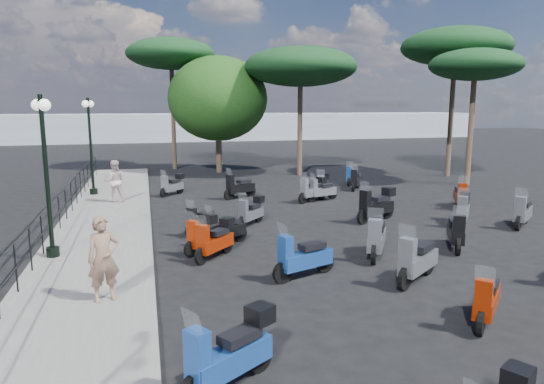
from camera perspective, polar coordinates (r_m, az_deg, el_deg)
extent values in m
plane|color=black|center=(14.25, 6.84, -6.28)|extent=(120.00, 120.00, 0.00)
cube|color=#615E5C|center=(16.25, -19.32, -4.46)|extent=(3.00, 30.00, 0.15)
cylinder|color=black|center=(11.54, -27.92, -7.79)|extent=(0.04, 0.04, 1.10)
cylinder|color=black|center=(12.82, -26.56, -5.95)|extent=(0.04, 0.04, 1.10)
cylinder|color=black|center=(14.11, -25.45, -4.44)|extent=(0.04, 0.04, 1.10)
cylinder|color=black|center=(15.42, -24.53, -3.19)|extent=(0.04, 0.04, 1.10)
cylinder|color=black|center=(16.74, -23.76, -2.14)|extent=(0.04, 0.04, 1.10)
cylinder|color=black|center=(18.07, -23.10, -1.23)|extent=(0.04, 0.04, 1.10)
cylinder|color=black|center=(19.40, -22.53, -0.46)|extent=(0.04, 0.04, 1.10)
cylinder|color=black|center=(20.74, -22.04, 0.22)|extent=(0.04, 0.04, 1.10)
cylinder|color=black|center=(22.08, -21.61, 0.82)|extent=(0.04, 0.04, 1.10)
cylinder|color=black|center=(23.42, -21.22, 1.35)|extent=(0.04, 0.04, 1.10)
cylinder|color=black|center=(24.77, -20.88, 1.82)|extent=(0.04, 0.04, 1.10)
cylinder|color=black|center=(26.11, -20.57, 2.24)|extent=(0.04, 0.04, 1.10)
cylinder|color=black|center=(27.47, -20.29, 2.62)|extent=(0.04, 0.04, 1.10)
cylinder|color=black|center=(28.82, -20.04, 2.96)|extent=(0.04, 0.04, 1.10)
cube|color=black|center=(15.98, -24.27, -0.79)|extent=(0.04, 26.00, 0.04)
cube|color=black|center=(16.08, -24.13, -2.64)|extent=(0.04, 26.00, 0.04)
cylinder|color=black|center=(13.88, -24.38, -6.42)|extent=(0.33, 0.33, 0.25)
cylinder|color=black|center=(13.49, -24.98, 1.54)|extent=(0.11, 0.11, 4.14)
cylinder|color=black|center=(13.37, -25.60, 9.67)|extent=(0.37, 0.89, 0.04)
sphere|color=white|center=(13.83, -25.91, 9.20)|extent=(0.29, 0.29, 0.29)
sphere|color=white|center=(12.91, -25.20, 9.25)|extent=(0.29, 0.29, 0.29)
cylinder|color=black|center=(22.75, -20.23, 0.08)|extent=(0.33, 0.33, 0.25)
cylinder|color=black|center=(22.51, -20.54, 5.01)|extent=(0.12, 0.12, 4.18)
cylinder|color=black|center=(22.44, -20.85, 9.93)|extent=(0.15, 0.94, 0.04)
sphere|color=white|center=(22.90, -20.58, 9.68)|extent=(0.29, 0.29, 0.29)
sphere|color=white|center=(21.98, -21.10, 9.65)|extent=(0.29, 0.29, 0.29)
imported|color=brown|center=(10.27, -19.21, -7.44)|extent=(0.73, 0.58, 1.73)
imported|color=#C5A8A8|center=(20.56, -18.04, 1.23)|extent=(0.85, 0.67, 1.69)
cube|color=black|center=(6.80, 26.96, -18.85)|extent=(0.44, 0.43, 0.25)
cylinder|color=black|center=(7.80, -1.52, -18.76)|extent=(0.48, 0.37, 0.51)
cube|color=navy|center=(7.35, -4.84, -19.03)|extent=(1.35, 1.06, 0.36)
cube|color=black|center=(7.32, -3.81, -16.52)|extent=(0.71, 0.61, 0.15)
cube|color=navy|center=(6.86, -8.77, -18.56)|extent=(0.37, 0.39, 0.74)
plane|color=white|center=(6.61, -9.32, -15.11)|extent=(0.29, 0.38, 0.39)
cube|color=black|center=(7.51, -1.43, -14.16)|extent=(0.49, 0.48, 0.28)
cylinder|color=black|center=(12.59, -8.32, -7.45)|extent=(0.39, 0.41, 0.47)
cylinder|color=black|center=(13.49, -5.32, -6.17)|extent=(0.39, 0.41, 0.47)
cube|color=#8E1F05|center=(13.02, -6.66, -6.00)|extent=(1.11, 1.14, 0.33)
cube|color=black|center=(13.08, -6.27, -4.68)|extent=(0.61, 0.62, 0.14)
cube|color=#8E1F05|center=(12.52, -8.16, -5.40)|extent=(0.36, 0.36, 0.68)
plane|color=white|center=(12.37, -8.38, -3.51)|extent=(0.32, 0.31, 0.36)
cube|color=black|center=(13.35, -5.32, -3.59)|extent=(0.45, 0.45, 0.25)
cylinder|color=black|center=(13.23, -9.49, -6.63)|extent=(0.42, 0.34, 0.45)
cylinder|color=black|center=(13.97, -5.96, -5.64)|extent=(0.42, 0.34, 0.45)
cube|color=#8E1F05|center=(13.58, -7.55, -5.40)|extent=(1.19, 0.98, 0.32)
cube|color=black|center=(13.62, -7.08, -4.19)|extent=(0.63, 0.56, 0.13)
cube|color=#8E1F05|center=(13.16, -9.30, -4.75)|extent=(0.33, 0.35, 0.66)
plane|color=white|center=(13.03, -9.54, -2.99)|extent=(0.27, 0.34, 0.35)
cylinder|color=black|center=(15.12, -9.54, -4.55)|extent=(0.37, 0.36, 0.43)
cylinder|color=black|center=(15.90, -7.00, -3.75)|extent=(0.37, 0.36, 0.43)
cube|color=black|center=(15.50, -8.15, -3.54)|extent=(1.05, 1.01, 0.30)
cube|color=black|center=(15.56, -7.81, -2.54)|extent=(0.57, 0.56, 0.12)
cube|color=black|center=(15.07, -9.41, -3.00)|extent=(0.32, 0.33, 0.62)
plane|color=white|center=(14.95, -9.59, -1.55)|extent=(0.28, 0.29, 0.33)
cylinder|color=black|center=(21.91, -12.61, -0.06)|extent=(0.37, 0.37, 0.43)
cylinder|color=black|center=(22.71, -10.78, 0.37)|extent=(0.37, 0.37, 0.43)
cube|color=gray|center=(22.31, -11.61, 0.59)|extent=(1.04, 1.06, 0.31)
cube|color=black|center=(22.39, -11.38, 1.29)|extent=(0.57, 0.58, 0.13)
cube|color=gray|center=(21.89, -12.52, 1.04)|extent=(0.33, 0.33, 0.63)
plane|color=white|center=(21.79, -12.66, 2.08)|extent=(0.30, 0.29, 0.34)
cube|color=black|center=(22.63, -10.80, 1.82)|extent=(0.42, 0.42, 0.23)
cylinder|color=black|center=(9.60, 23.37, -13.98)|extent=(0.40, 0.39, 0.46)
cylinder|color=black|center=(10.66, 24.27, -11.60)|extent=(0.40, 0.39, 0.46)
cube|color=#8E1F05|center=(10.11, 23.96, -11.72)|extent=(1.13, 1.11, 0.33)
cube|color=black|center=(10.17, 24.19, -9.98)|extent=(0.62, 0.61, 0.13)
cube|color=#8E1F05|center=(9.50, 23.63, -11.36)|extent=(0.35, 0.36, 0.67)
plane|color=white|center=(9.30, 23.77, -8.99)|extent=(0.31, 0.32, 0.36)
cylinder|color=black|center=(11.21, 1.25, -9.47)|extent=(0.51, 0.28, 0.51)
cylinder|color=black|center=(11.97, 6.22, -8.24)|extent=(0.51, 0.28, 0.51)
cube|color=navy|center=(11.55, 4.04, -7.89)|extent=(1.42, 0.82, 0.36)
cube|color=black|center=(11.57, 4.75, -6.33)|extent=(0.71, 0.52, 0.15)
cube|color=navy|center=(11.10, 1.61, -7.01)|extent=(0.33, 0.38, 0.74)
plane|color=white|center=(10.94, 1.36, -4.68)|extent=(0.22, 0.41, 0.39)
cylinder|color=black|center=(12.75, 11.89, -7.19)|extent=(0.38, 0.51, 0.53)
cylinder|color=black|center=(14.02, 12.42, -5.61)|extent=(0.38, 0.51, 0.53)
cube|color=#9698A0|center=(13.38, 12.22, -5.47)|extent=(1.08, 1.42, 0.38)
cube|color=black|center=(13.48, 12.35, -3.99)|extent=(0.63, 0.74, 0.16)
cube|color=#9698A0|center=(12.69, 12.01, -4.87)|extent=(0.41, 0.38, 0.78)
plane|color=white|center=(12.51, 12.06, -2.74)|extent=(0.40, 0.30, 0.41)
cylinder|color=black|center=(13.93, -7.42, -5.72)|extent=(0.44, 0.29, 0.45)
cylinder|color=black|center=(14.58, -3.77, -4.93)|extent=(0.44, 0.29, 0.45)
cube|color=black|center=(14.23, -5.41, -4.63)|extent=(1.23, 0.85, 0.32)
cube|color=black|center=(14.26, -4.91, -3.50)|extent=(0.63, 0.51, 0.13)
cube|color=black|center=(13.86, -7.21, -3.94)|extent=(0.32, 0.35, 0.66)
plane|color=white|center=(13.73, -7.44, -2.26)|extent=(0.23, 0.35, 0.35)
cylinder|color=black|center=(15.98, -3.51, -3.60)|extent=(0.36, 0.38, 0.44)
cylinder|color=black|center=(16.90, -1.58, -2.83)|extent=(0.36, 0.38, 0.44)
cube|color=#54555D|center=(16.44, -2.44, -2.62)|extent=(1.03, 1.08, 0.31)
cube|color=black|center=(16.51, -2.17, -1.65)|extent=(0.57, 0.59, 0.13)
cube|color=#54555D|center=(15.95, -3.39, -2.09)|extent=(0.34, 0.33, 0.64)
plane|color=white|center=(15.82, -3.51, -0.68)|extent=(0.30, 0.29, 0.34)
cube|color=black|center=(16.79, -1.56, -0.88)|extent=(0.42, 0.42, 0.24)
cylinder|color=black|center=(20.84, -5.10, -0.28)|extent=(0.49, 0.33, 0.50)
cylinder|color=black|center=(21.62, -2.50, 0.13)|extent=(0.49, 0.33, 0.50)
cube|color=black|center=(21.22, -3.67, 0.44)|extent=(1.35, 0.95, 0.35)
cube|color=black|center=(21.29, -3.32, 1.27)|extent=(0.69, 0.57, 0.15)
cube|color=black|center=(20.81, -4.94, 1.04)|extent=(0.35, 0.38, 0.73)
plane|color=white|center=(20.70, -5.09, 2.30)|extent=(0.26, 0.39, 0.39)
cylinder|color=black|center=(11.19, 15.32, -9.81)|extent=(0.50, 0.40, 0.53)
cylinder|color=black|center=(12.36, 17.90, -8.02)|extent=(0.50, 0.40, 0.53)
cube|color=gray|center=(11.76, 16.84, -7.87)|extent=(1.39, 1.15, 0.38)
cube|color=black|center=(11.84, 17.27, -6.20)|extent=(0.74, 0.66, 0.16)
cube|color=gray|center=(11.11, 15.64, -7.20)|extent=(0.39, 0.41, 0.78)
plane|color=white|center=(10.91, 15.62, -4.78)|extent=(0.32, 0.39, 0.41)
cylinder|color=black|center=(14.14, 21.02, -5.99)|extent=(0.33, 0.49, 0.50)
cylinder|color=black|center=(15.33, 20.51, -4.72)|extent=(0.33, 0.49, 0.50)
cube|color=black|center=(14.74, 20.78, -4.58)|extent=(0.97, 1.35, 0.35)
cube|color=black|center=(14.84, 20.78, -3.32)|extent=(0.58, 0.70, 0.15)
cube|color=black|center=(14.10, 21.10, -4.03)|extent=(0.38, 0.35, 0.73)
plane|color=white|center=(13.93, 21.25, -2.23)|extent=(0.39, 0.26, 0.39)
cylinder|color=black|center=(16.85, 10.66, -2.86)|extent=(0.53, 0.33, 0.54)
cylinder|color=black|center=(17.88, 13.42, -2.21)|extent=(0.53, 0.33, 0.54)
cube|color=black|center=(17.36, 12.22, -1.85)|extent=(1.48, 0.96, 0.38)
cube|color=black|center=(17.45, 12.65, -0.76)|extent=(0.75, 0.59, 0.16)
cube|color=black|center=(16.81, 10.92, -1.11)|extent=(0.36, 0.41, 0.78)
plane|color=white|center=(16.67, 10.83, 0.56)|extent=(0.26, 0.42, 0.42)
cube|color=black|center=(17.76, 13.56, 0.06)|extent=(0.50, 0.48, 0.29)
cylinder|color=black|center=(20.38, 4.76, -0.59)|extent=(0.45, 0.24, 0.45)
cylinder|color=black|center=(21.09, 7.12, -0.27)|extent=(0.45, 0.24, 0.45)
cube|color=#9698A0|center=(20.73, 6.07, 0.05)|extent=(1.24, 0.70, 0.32)
cube|color=black|center=(20.78, 6.42, 0.79)|extent=(0.62, 0.45, 0.13)
cube|color=#9698A0|center=(20.35, 4.94, 0.62)|extent=(0.29, 0.33, 0.65)
plane|color=white|center=(20.25, 4.83, 1.77)|extent=(0.19, 0.36, 0.35)
cylinder|color=black|center=(20.04, 3.66, -0.72)|extent=(0.46, 0.33, 0.48)
cylinder|color=black|center=(20.93, 5.79, -0.27)|extent=(0.46, 0.33, 0.48)
cube|color=#9698A0|center=(20.49, 4.84, 0.02)|extent=(1.28, 0.95, 0.34)
cube|color=black|center=(20.57, 5.15, 0.84)|extent=(0.66, 0.56, 0.14)
cube|color=#9698A0|center=(20.01, 3.82, 0.60)|extent=(0.34, 0.37, 0.69)
plane|color=white|center=(19.90, 3.72, 1.84)|extent=(0.26, 0.36, 0.37)
cube|color=black|center=(20.84, 5.85, 1.45)|extent=(0.45, 0.44, 0.26)
cylinder|color=black|center=(17.14, 21.36, -3.25)|extent=(0.39, 0.45, 0.49)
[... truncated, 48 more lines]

